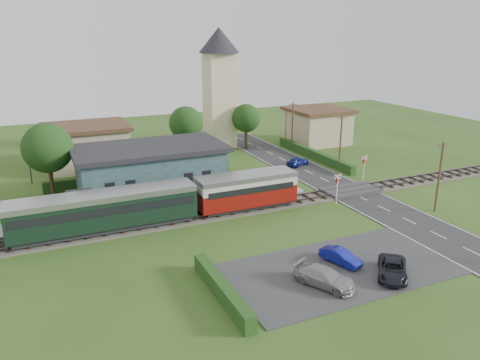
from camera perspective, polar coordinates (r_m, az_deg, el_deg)
name	(u,v)px	position (r m, az deg, el deg)	size (l,w,h in m)	color
ground	(280,212)	(46.27, 4.85, -3.95)	(120.00, 120.00, 0.00)	#2D4C19
railway_track	(270,205)	(47.86, 3.69, -3.03)	(76.00, 3.20, 0.49)	#4C443D
road	(362,198)	(51.61, 14.62, -2.13)	(6.00, 70.00, 0.05)	#28282B
car_park	(340,269)	(36.38, 12.06, -10.56)	(17.00, 9.00, 0.08)	#333335
crossing_deck	(350,191)	(53.02, 13.30, -1.26)	(6.20, 3.40, 0.45)	#333335
platform	(166,208)	(47.18, -8.98, -3.39)	(30.00, 3.00, 0.45)	gray
equipment_hut	(81,205)	(45.42, -18.84, -2.95)	(2.30, 2.30, 2.55)	beige
station_building	(151,169)	(51.74, -10.85, 1.30)	(16.00, 9.00, 5.30)	#2A4348
train	(66,216)	(42.19, -20.42, -4.08)	(43.20, 2.90, 3.40)	#232328
church_tower	(219,79)	(70.82, -2.53, 12.18)	(6.00, 6.00, 17.60)	beige
house_west	(87,145)	(64.35, -18.21, 4.03)	(10.80, 8.80, 5.50)	tan
house_east	(317,125)	(75.33, 9.43, 6.58)	(8.80, 8.80, 5.50)	tan
hedge_carpark	(222,290)	(31.96, -2.19, -13.25)	(0.80, 9.00, 1.20)	#193814
hedge_roadside	(313,154)	(66.17, 8.94, 3.12)	(0.80, 18.00, 1.20)	#193814
hedge_station	(142,176)	(56.54, -11.83, 0.48)	(22.00, 0.80, 1.30)	#193814
tree_a	(47,148)	(52.76, -22.42, 3.60)	(5.20, 5.20, 8.00)	#332316
tree_b	(186,123)	(64.54, -6.62, 6.87)	(4.60, 4.60, 7.34)	#332316
tree_c	(246,118)	(70.03, 0.75, 7.53)	(4.20, 4.20, 6.78)	#332316
utility_pole_b	(439,176)	(49.20, 23.11, 0.44)	(1.40, 0.22, 7.00)	#473321
utility_pole_c	(340,142)	(60.68, 12.15, 4.55)	(1.40, 0.22, 7.00)	#473321
utility_pole_d	(292,125)	(70.46, 6.39, 6.64)	(1.40, 0.22, 7.00)	#473321
crossing_signal_near	(337,185)	(48.52, 11.78, -0.55)	(0.84, 0.28, 3.28)	silver
crossing_signal_far	(364,165)	(56.41, 14.89, 1.80)	(0.84, 0.28, 3.28)	silver
streetlamp_west	(29,158)	(59.13, -24.37, 2.42)	(0.30, 0.30, 5.15)	#3F3F47
streetlamp_east	(286,123)	(75.71, 5.63, 6.98)	(0.30, 0.30, 5.15)	#3F3F47
car_on_road	(298,161)	(62.16, 7.06, 2.29)	(1.39, 3.46, 1.18)	navy
car_park_blue	(341,256)	(36.92, 12.16, -9.10)	(1.17, 3.36, 1.11)	navy
car_park_silver	(324,277)	(33.66, 10.26, -11.58)	(1.81, 4.46, 1.29)	#9E9E9E
car_park_dark	(393,269)	(36.03, 18.10, -10.26)	(1.97, 4.26, 1.18)	black
pedestrian_near	(246,187)	(49.12, 0.77, -0.92)	(0.65, 0.43, 1.78)	gray
pedestrian_far	(86,211)	(45.47, -18.25, -3.55)	(0.77, 0.60, 1.58)	gray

